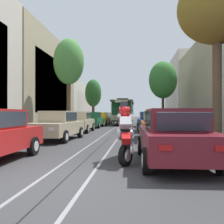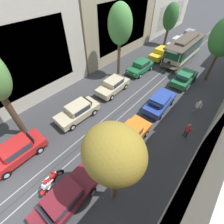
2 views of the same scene
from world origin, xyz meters
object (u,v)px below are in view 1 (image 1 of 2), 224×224
Objects in this scene: parked_car_green_fourth_left at (92,120)px; parked_car_yellow_fifth_left at (101,119)px; parked_car_maroon_near_right at (174,136)px; street_tree_kerb_right_near at (217,10)px; parked_car_beige_second_left at (58,125)px; street_tree_kerb_right_second at (163,80)px; street_tree_kerb_left_second at (69,62)px; street_tree_kerb_left_mid at (93,94)px; parked_car_green_fourth_right at (148,120)px; parked_car_orange_second_right at (158,125)px; parked_car_blue_mid_right at (150,122)px; parked_car_silver_sixth_left at (107,118)px; cable_car_trolley at (124,112)px; pedestrian_on_right_pavement at (187,119)px; parked_car_beige_mid_left at (79,122)px; motorcycle_with_rider at (125,130)px; pedestrian_on_left_pavement at (203,121)px; parked_car_grey_far_left at (111,117)px.

parked_car_green_fourth_left is 1.00× the size of parked_car_yellow_fifth_left.
street_tree_kerb_right_near reaches higher than parked_car_maroon_near_right.
street_tree_kerb_right_second reaches higher than parked_car_beige_second_left.
street_tree_kerb_left_mid is at bearing 90.84° from street_tree_kerb_left_second.
parked_car_beige_second_left is 1.01× the size of parked_car_green_fourth_right.
parked_car_green_fourth_left is 11.82m from parked_car_orange_second_right.
parked_car_beige_second_left and parked_car_blue_mid_right have the same top height.
parked_car_green_fourth_right is 0.67× the size of street_tree_kerb_left_mid.
parked_car_yellow_fifth_left is at bearing 141.62° from parked_car_green_fourth_right.
parked_car_silver_sixth_left is 4.92m from cable_car_trolley.
street_tree_kerb_right_second reaches higher than street_tree_kerb_left_mid.
parked_car_silver_sixth_left is at bearing 124.02° from cable_car_trolley.
parked_car_orange_second_right is 5.46m from parked_car_blue_mid_right.
pedestrian_on_right_pavement reaches higher than parked_car_yellow_fifth_left.
street_tree_kerb_left_mid is (-1.92, 16.78, 3.61)m from parked_car_beige_mid_left.
parked_car_orange_second_right is 15.12m from street_tree_kerb_right_second.
cable_car_trolley is (2.84, 7.23, 0.86)m from parked_car_green_fourth_left.
parked_car_maroon_near_right is 0.53× the size of street_tree_kerb_left_second.
parked_car_yellow_fifth_left is at bearing 110.14° from street_tree_kerb_right_near.
parked_car_yellow_fifth_left is at bearing 77.97° from street_tree_kerb_left_second.
street_tree_kerb_left_second reaches higher than motorcycle_with_rider.
street_tree_kerb_right_near is (9.17, -11.89, -0.77)m from street_tree_kerb_left_second.
parked_car_beige_second_left is 1.01× the size of parked_car_maroon_near_right.
pedestrian_on_right_pavement is (3.14, -4.38, 0.14)m from parked_car_green_fourth_right.
street_tree_kerb_right_second is at bearing 55.68° from parked_car_green_fourth_right.
parked_car_orange_second_right is 0.48× the size of cable_car_trolley.
motorcycle_with_rider is at bearing -94.98° from parked_car_green_fourth_right.
parked_car_maroon_near_right is 1.01× the size of parked_car_green_fourth_right.
parked_car_blue_mid_right is 12.48m from cable_car_trolley.
street_tree_kerb_left_second is 5.23× the size of pedestrian_on_left_pavement.
street_tree_kerb_right_near is 6.01m from motorcycle_with_rider.
cable_car_trolley reaches higher than motorcycle_with_rider.
parked_car_orange_second_right is at bearing -38.85° from parked_car_beige_mid_left.
motorcycle_with_rider is at bearing -76.42° from parked_car_green_fourth_left.
motorcycle_with_rider reaches higher than parked_car_maroon_near_right.
motorcycle_with_rider is (4.08, -11.08, 0.16)m from parked_car_beige_mid_left.
street_tree_kerb_left_mid is at bearing 102.15° from motorcycle_with_rider.
parked_car_green_fourth_left and parked_car_yellow_fifth_left have the same top height.
parked_car_silver_sixth_left is 1.00× the size of parked_car_blue_mid_right.
street_tree_kerb_left_mid reaches higher than parked_car_orange_second_right.
motorcycle_with_rider is 1.17× the size of pedestrian_on_left_pavement.
parked_car_green_fourth_left is 1.01× the size of parked_car_orange_second_right.
parked_car_grey_far_left is (0.10, 11.00, 0.00)m from parked_car_yellow_fifth_left.
parked_car_blue_mid_right is at bearing -62.45° from parked_car_yellow_fifth_left.
parked_car_beige_mid_left is at bearing -89.92° from parked_car_green_fourth_left.
parked_car_beige_second_left is 0.59× the size of street_tree_kerb_right_second.
parked_car_green_fourth_left and parked_car_green_fourth_right have the same top height.
street_tree_kerb_left_mid is at bearing 127.10° from pedestrian_on_right_pavement.
parked_car_beige_mid_left and parked_car_yellow_fifth_left have the same top height.
parked_car_silver_sixth_left is at bearing 89.23° from parked_car_yellow_fifth_left.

